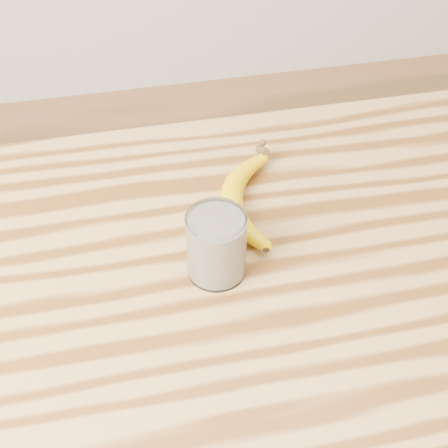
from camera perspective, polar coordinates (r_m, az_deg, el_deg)
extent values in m
cube|color=#9F7640|center=(0.96, -0.64, -5.30)|extent=(1.20, 0.80, 0.04)
cylinder|color=brown|center=(1.65, 15.73, -3.50)|extent=(0.06, 0.06, 0.86)
cylinder|color=white|center=(0.91, -0.70, -1.96)|extent=(0.09, 0.09, 0.11)
torus|color=white|center=(0.87, -0.73, 0.50)|extent=(0.09, 0.09, 0.00)
cylinder|color=beige|center=(0.91, -0.70, -2.09)|extent=(0.08, 0.08, 0.10)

